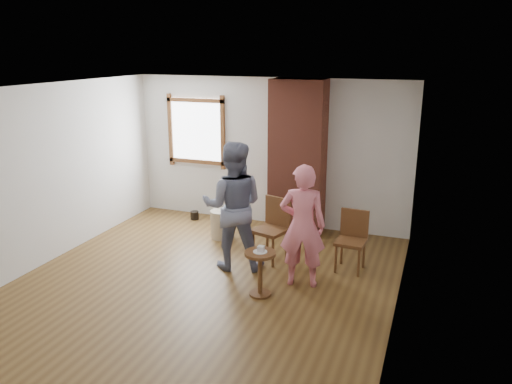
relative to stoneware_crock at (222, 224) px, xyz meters
The scene contains 12 objects.
ground 1.82m from the stoneware_crock, 74.64° to the right, with size 5.50×5.50×0.00m, color brown.
room_shell 1.98m from the stoneware_crock, 69.59° to the right, with size 5.04×5.52×2.62m.
brick_chimney 1.69m from the stoneware_crock, 35.25° to the left, with size 0.90×0.50×2.60m, color brown.
stoneware_crock is the anchor object (origin of this frame).
dark_pot 1.09m from the stoneware_crock, 142.19° to the left, with size 0.15×0.15×0.15m, color black.
dining_chair_left 1.24m from the stoneware_crock, 25.67° to the right, with size 0.55×0.55×0.94m.
dining_chair_right 2.31m from the stoneware_crock, 11.57° to the right, with size 0.43×0.43×0.86m.
side_table 2.14m from the stoneware_crock, 52.33° to the right, with size 0.40×0.40×0.60m.
cake_plate 2.16m from the stoneware_crock, 52.33° to the right, with size 0.18×0.18×0.01m, color white.
cake_slice 2.18m from the stoneware_crock, 52.12° to the right, with size 0.08×0.07×0.06m, color silver.
man 1.37m from the stoneware_crock, 57.11° to the right, with size 0.90×0.70×1.85m, color #151D3C.
person_pink 2.18m from the stoneware_crock, 34.93° to the right, with size 0.61×0.40×1.67m, color #E17081.
Camera 1 is at (2.82, -5.43, 3.08)m, focal length 35.00 mm.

